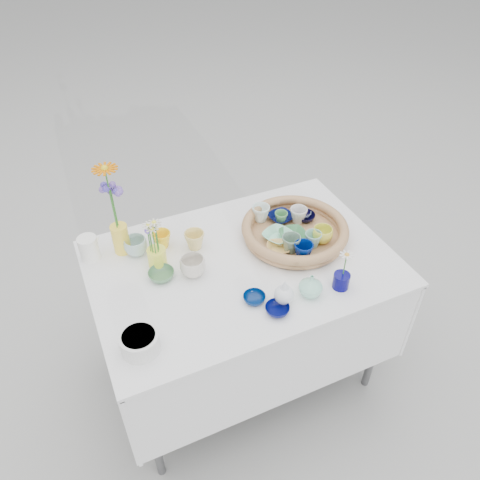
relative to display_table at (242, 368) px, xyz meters
name	(u,v)px	position (x,y,z in m)	size (l,w,h in m)	color
ground	(242,368)	(0.00, 0.00, 0.00)	(80.00, 80.00, 0.00)	#9B9B96
display_table	(242,368)	(0.00, 0.00, 0.00)	(1.26, 0.86, 0.77)	white
wicker_tray	(295,231)	(0.28, 0.05, 0.80)	(0.47, 0.47, 0.08)	brown
tray_ceramic_0	(281,217)	(0.28, 0.17, 0.80)	(0.11, 0.11, 0.03)	#030A3D
tray_ceramic_1	(305,217)	(0.38, 0.13, 0.80)	(0.09, 0.09, 0.03)	black
tray_ceramic_2	(322,235)	(0.37, -0.04, 0.82)	(0.09, 0.09, 0.07)	#E0DC45
tray_ceramic_3	(293,235)	(0.26, 0.03, 0.80)	(0.12, 0.12, 0.03)	#3B7D4B
tray_ceramic_4	(291,244)	(0.21, -0.04, 0.82)	(0.08, 0.08, 0.08)	slate
tray_ceramic_5	(278,236)	(0.20, 0.05, 0.80)	(0.12, 0.12, 0.03)	#91E8BF
tray_ceramic_6	(261,213)	(0.19, 0.21, 0.82)	(0.08, 0.08, 0.08)	white
tray_ceramic_7	(298,215)	(0.34, 0.12, 0.82)	(0.08, 0.08, 0.07)	silver
tray_ceramic_8	(303,214)	(0.38, 0.15, 0.79)	(0.08, 0.08, 0.02)	#95ACD3
tray_ceramic_9	(303,251)	(0.23, -0.10, 0.82)	(0.08, 0.08, 0.08)	navy
tray_ceramic_10	(278,248)	(0.16, -0.01, 0.80)	(0.10, 0.10, 0.02)	#E5AE5C
tray_ceramic_11	(313,240)	(0.31, -0.05, 0.82)	(0.07, 0.07, 0.07)	#7FBBAE
tray_ceramic_12	(281,218)	(0.27, 0.15, 0.81)	(0.06, 0.06, 0.06)	#509359
loose_ceramic_0	(162,240)	(-0.28, 0.23, 0.80)	(0.08, 0.08, 0.08)	yellow
loose_ceramic_1	(195,240)	(-0.15, 0.17, 0.81)	(0.09, 0.09, 0.08)	#EAD075
loose_ceramic_2	(161,275)	(-0.34, 0.05, 0.78)	(0.11, 0.11, 0.03)	#4B7C52
loose_ceramic_3	(193,266)	(-0.21, 0.02, 0.81)	(0.10, 0.10, 0.08)	beige
loose_ceramic_4	(254,298)	(-0.05, -0.22, 0.78)	(0.09, 0.09, 0.03)	#011B50
loose_ceramic_5	(136,246)	(-0.39, 0.24, 0.80)	(0.10, 0.10, 0.08)	#9EC1C0
loose_ceramic_6	(277,309)	(0.01, -0.31, 0.78)	(0.09, 0.09, 0.03)	#030849
fluted_bowl	(140,342)	(-0.51, -0.26, 0.80)	(0.14, 0.14, 0.07)	silver
bud_vase_paleblue	(284,291)	(0.05, -0.27, 0.82)	(0.08, 0.08, 0.12)	white
bud_vase_seafoam	(311,285)	(0.17, -0.28, 0.81)	(0.09, 0.09, 0.10)	#93DEC1
bud_vase_cobalt	(341,281)	(0.30, -0.29, 0.80)	(0.07, 0.07, 0.07)	#030154
single_daisy	(345,265)	(0.30, -0.29, 0.88)	(0.07, 0.07, 0.12)	white
tall_vase_yellow	(121,239)	(-0.44, 0.28, 0.83)	(0.07, 0.07, 0.14)	yellow
gerbera	(111,199)	(-0.45, 0.27, 1.04)	(0.12, 0.12, 0.30)	#D46902
hydrangea	(114,208)	(-0.44, 0.28, 0.99)	(0.07, 0.07, 0.25)	#4C3CB5
white_pitcher	(89,248)	(-0.58, 0.29, 0.82)	(0.11, 0.08, 0.11)	white
daisy_cup	(157,257)	(-0.33, 0.13, 0.81)	(0.08, 0.08, 0.08)	#FEFF45
daisy_posy	(153,235)	(-0.33, 0.12, 0.93)	(0.08, 0.08, 0.16)	silver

